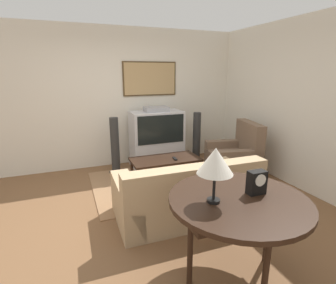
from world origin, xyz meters
TOP-DOWN VIEW (x-y plane):
  - ground_plane at (0.00, 0.00)m, footprint 12.00×12.00m
  - wall_back at (0.01, 2.13)m, footprint 12.00×0.10m
  - wall_right at (2.63, 0.00)m, footprint 0.06×12.00m
  - area_rug at (0.68, 0.86)m, footprint 2.53×1.77m
  - tv at (0.78, 1.70)m, footprint 1.01×0.55m
  - couch at (0.52, -0.27)m, footprint 1.83×0.96m
  - armchair at (1.94, 0.70)m, footprint 0.97×1.00m
  - coffee_table at (0.66, 0.91)m, footprint 1.18×0.58m
  - console_table at (0.46, -1.43)m, footprint 1.21×1.21m
  - table_lamp at (0.21, -1.41)m, footprint 0.29×0.29m
  - mantel_clock at (0.65, -1.41)m, footprint 0.16×0.10m
  - remote at (0.80, 0.82)m, footprint 0.06×0.16m
  - speaker_tower_left at (-0.07, 1.61)m, footprint 0.27×0.27m
  - speaker_tower_right at (1.63, 1.61)m, footprint 0.27×0.27m

SIDE VIEW (x-z plane):
  - ground_plane at x=0.00m, z-range 0.00..0.00m
  - area_rug at x=0.68m, z-range 0.00..0.01m
  - couch at x=0.52m, z-range -0.11..0.69m
  - armchair at x=1.94m, z-range -0.18..0.81m
  - coffee_table at x=0.66m, z-range 0.17..0.58m
  - remote at x=0.80m, z-range 0.41..0.43m
  - speaker_tower_left at x=-0.07m, z-range -0.03..1.03m
  - speaker_tower_right at x=1.63m, z-range -0.03..1.03m
  - tv at x=0.78m, z-range -0.03..1.18m
  - console_table at x=0.46m, z-range 0.34..1.15m
  - mantel_clock at x=0.65m, z-range 0.81..1.03m
  - table_lamp at x=0.21m, z-range 0.93..1.40m
  - wall_right at x=2.63m, z-range 0.00..2.70m
  - wall_back at x=0.01m, z-range 0.01..2.71m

